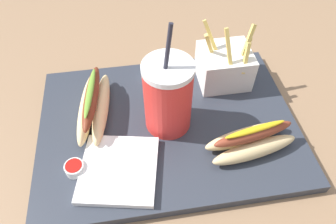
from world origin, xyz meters
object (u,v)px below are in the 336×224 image
Objects in this scene: hot_dog_2 at (251,141)px; ketchup_cup_2 at (150,74)px; fries_basket at (224,66)px; soda_cup at (170,97)px; ketchup_cup_1 at (74,168)px; napkin_stack at (119,169)px; hot_dog_1 at (94,105)px.

hot_dog_2 reaches higher than ketchup_cup_2.
fries_basket reaches higher than ketchup_cup_2.
soda_cup is at bearing 37.69° from fries_basket.
hot_dog_2 reaches higher than ketchup_cup_1.
ketchup_cup_1 reaches higher than napkin_stack.
ketchup_cup_1 is 0.07m from napkin_stack.
soda_cup reaches higher than ketchup_cup_2.
ketchup_cup_1 is at bearing 74.33° from hot_dog_1.
napkin_stack is at bearing 171.06° from ketchup_cup_1.
hot_dog_1 is at bearing 35.89° from ketchup_cup_2.
hot_dog_2 is at bearing 90.24° from fries_basket.
soda_cup reaches higher than fries_basket.
fries_basket reaches higher than ketchup_cup_1.
fries_basket is 0.18m from hot_dog_2.
hot_dog_2 is 0.30m from ketchup_cup_1.
fries_basket is at bearing -140.50° from napkin_stack.
hot_dog_1 is 1.09× the size of hot_dog_2.
ketchup_cup_1 is (0.03, 0.12, -0.02)m from hot_dog_1.
ketchup_cup_1 is at bearing 53.85° from ketchup_cup_2.
ketchup_cup_2 is at bearing -109.85° from napkin_stack.
napkin_stack is at bearing 105.86° from hot_dog_1.
hot_dog_1 is at bearing -74.14° from napkin_stack.
fries_basket is 1.07× the size of napkin_stack.
ketchup_cup_1 is (0.30, 0.00, -0.01)m from hot_dog_2.
fries_basket is 0.16m from ketchup_cup_2.
hot_dog_1 is 0.15m from ketchup_cup_2.
hot_dog_2 is at bearing -177.16° from napkin_stack.
hot_dog_2 is (-0.00, 0.18, -0.02)m from fries_basket.
ketchup_cup_2 is (0.02, -0.13, -0.06)m from soda_cup.
hot_dog_2 is 1.30× the size of napkin_stack.
napkin_stack is at bearing 70.15° from ketchup_cup_2.
hot_dog_2 is 0.26m from ketchup_cup_2.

